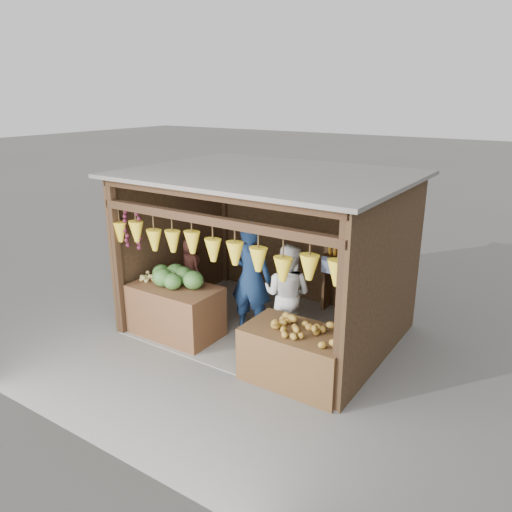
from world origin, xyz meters
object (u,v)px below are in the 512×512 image
(counter_right, at_px, (297,356))
(woman_standing, at_px, (287,294))
(vendor_seated, at_px, (191,266))
(man_standing, at_px, (251,278))
(counter_left, at_px, (176,311))

(counter_right, bearing_deg, woman_standing, 127.41)
(vendor_seated, bearing_deg, man_standing, -170.85)
(counter_left, bearing_deg, man_standing, 37.80)
(vendor_seated, bearing_deg, woman_standing, -167.28)
(man_standing, height_order, woman_standing, man_standing)
(counter_left, relative_size, vendor_seated, 1.38)
(man_standing, xyz_separation_m, vendor_seated, (-1.50, 0.25, -0.16))
(counter_right, height_order, woman_standing, woman_standing)
(man_standing, bearing_deg, counter_left, 27.74)
(woman_standing, relative_size, vendor_seated, 1.56)
(man_standing, bearing_deg, counter_right, 136.98)
(counter_left, distance_m, man_standing, 1.34)
(woman_standing, bearing_deg, counter_left, 19.12)
(woman_standing, distance_m, vendor_seated, 2.18)
(counter_right, relative_size, man_standing, 0.76)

